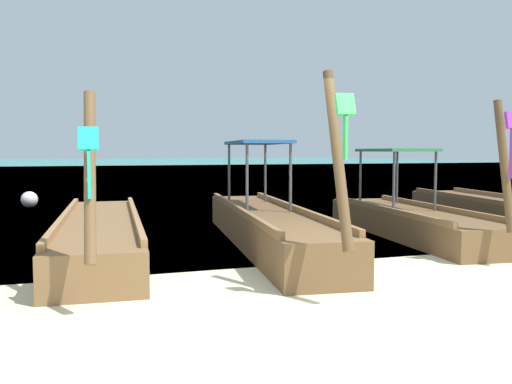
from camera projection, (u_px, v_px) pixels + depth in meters
ground at (369, 299)px, 6.12m from camera, size 120.00×120.00×0.00m
sea_water at (101, 165)px, 64.72m from camera, size 120.00×120.00×0.00m
longtail_boat_turquoise_ribbon at (100, 234)px, 9.03m from camera, size 1.66×7.14×2.32m
longtail_boat_green_ribbon at (267, 225)px, 9.58m from camera, size 1.91×7.36×2.60m
longtail_boat_violet_ribbon at (411, 220)px, 10.66m from camera, size 1.86×5.77×2.42m
longtail_boat_pink_ribbon at (494, 211)px, 12.43m from camera, size 2.22×6.53×2.34m
mooring_buoy_near at (29, 200)px, 15.97m from camera, size 0.48×0.48×0.48m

